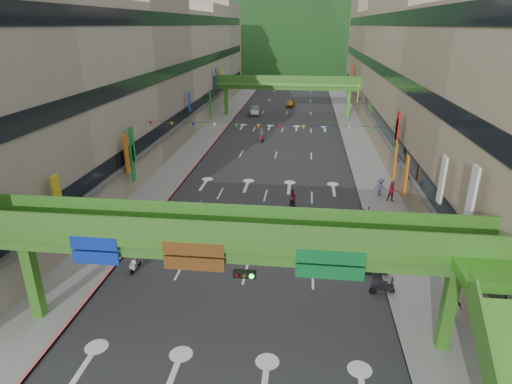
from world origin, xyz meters
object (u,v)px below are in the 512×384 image
object	(u,v)px
scooter_rider_near	(202,213)
pedestrian_red	(392,193)
overpass_near	(245,255)
car_yellow	(290,104)
scooter_rider_mid	(293,199)
car_silver	(255,110)

from	to	relation	value
scooter_rider_near	pedestrian_red	distance (m)	17.76
overpass_near	car_yellow	xyz separation A→B (m)	(-0.55, 69.33, -4.58)
overpass_near	scooter_rider_near	xyz separation A→B (m)	(-5.66, 13.95, -4.30)
scooter_rider_near	scooter_rider_mid	world-z (taller)	scooter_rider_mid
scooter_rider_near	car_silver	world-z (taller)	scooter_rider_near
scooter_rider_near	car_silver	distance (m)	46.58
scooter_rider_near	car_silver	bearing A→B (deg)	91.35
overpass_near	car_silver	size ratio (longest dim) A/B	6.09
overpass_near	scooter_rider_mid	world-z (taller)	overpass_near
overpass_near	scooter_rider_mid	xyz separation A→B (m)	(1.85, 17.40, -4.15)
scooter_rider_mid	car_silver	world-z (taller)	scooter_rider_mid
scooter_rider_mid	overpass_near	bearing A→B (deg)	-96.05
car_silver	car_yellow	xyz separation A→B (m)	(6.20, 8.82, -0.13)
scooter_rider_mid	car_yellow	size ratio (longest dim) A/B	0.56
car_silver	scooter_rider_mid	bearing A→B (deg)	-85.23
car_silver	pedestrian_red	bearing A→B (deg)	-72.78
overpass_near	scooter_rider_mid	distance (m)	17.99
car_yellow	pedestrian_red	world-z (taller)	pedestrian_red
scooter_rider_near	scooter_rider_mid	xyz separation A→B (m)	(7.50, 3.46, 0.15)
scooter_rider_near	car_yellow	world-z (taller)	scooter_rider_near
pedestrian_red	car_silver	bearing A→B (deg)	115.95
scooter_rider_mid	car_yellow	distance (m)	51.98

